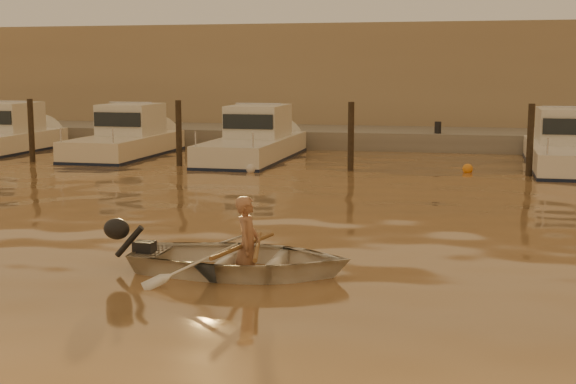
% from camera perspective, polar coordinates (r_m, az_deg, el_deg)
% --- Properties ---
extents(ground_plane, '(160.00, 160.00, 0.00)m').
position_cam_1_polar(ground_plane, '(10.23, -6.38, -8.04)').
color(ground_plane, brown).
rests_on(ground_plane, ground).
extents(dinghy, '(3.26, 2.37, 0.66)m').
position_cam_1_polar(dinghy, '(11.68, -3.37, -4.80)').
color(dinghy, white).
rests_on(dinghy, ground_plane).
extents(person, '(0.36, 0.53, 1.44)m').
position_cam_1_polar(person, '(11.60, -2.90, -3.82)').
color(person, '#A57052').
rests_on(person, dinghy).
extents(outboard_motor, '(0.91, 0.42, 0.70)m').
position_cam_1_polar(outboard_motor, '(12.13, -10.25, -4.08)').
color(outboard_motor, black).
rests_on(outboard_motor, dinghy).
extents(oar_port, '(0.55, 2.06, 0.13)m').
position_cam_1_polar(oar_port, '(11.57, -2.18, -3.86)').
color(oar_port, brown).
rests_on(oar_port, dinghy).
extents(oar_starboard, '(0.37, 2.09, 0.13)m').
position_cam_1_polar(oar_starboard, '(11.62, -3.14, -3.81)').
color(oar_starboard, brown).
rests_on(oar_starboard, dinghy).
extents(moored_boat_0, '(2.05, 6.60, 1.75)m').
position_cam_1_polar(moored_boat_0, '(30.13, -19.74, 3.83)').
color(moored_boat_0, white).
rests_on(moored_boat_0, ground_plane).
extents(moored_boat_1, '(2.17, 6.49, 1.75)m').
position_cam_1_polar(moored_boat_1, '(27.86, -11.54, 3.80)').
color(moored_boat_1, '#EDDFC6').
rests_on(moored_boat_1, ground_plane).
extents(moored_boat_2, '(2.17, 7.31, 1.75)m').
position_cam_1_polar(moored_boat_2, '(26.29, -2.49, 3.68)').
color(moored_boat_2, silver).
rests_on(moored_boat_2, ground_plane).
extents(moored_boat_4, '(2.43, 7.44, 1.75)m').
position_cam_1_polar(moored_boat_4, '(25.48, 19.56, 3.03)').
color(moored_boat_4, white).
rests_on(moored_boat_4, ground_plane).
extents(piling_0, '(0.18, 0.18, 2.20)m').
position_cam_1_polar(piling_0, '(26.92, -17.78, 3.98)').
color(piling_0, '#2D2319').
rests_on(piling_0, ground_plane).
extents(piling_1, '(0.18, 0.18, 2.20)m').
position_cam_1_polar(piling_1, '(24.73, -7.77, 3.93)').
color(piling_1, '#2D2319').
rests_on(piling_1, ground_plane).
extents(piling_2, '(0.18, 0.18, 2.20)m').
position_cam_1_polar(piling_2, '(23.37, 4.49, 3.71)').
color(piling_2, '#2D2319').
rests_on(piling_2, ground_plane).
extents(piling_3, '(0.18, 0.18, 2.20)m').
position_cam_1_polar(piling_3, '(23.15, 16.84, 3.31)').
color(piling_3, '#2D2319').
rests_on(piling_3, ground_plane).
extents(fender_b, '(0.30, 0.30, 0.30)m').
position_cam_1_polar(fender_b, '(25.24, -12.56, 2.07)').
color(fender_b, orange).
rests_on(fender_b, ground_plane).
extents(fender_c, '(0.30, 0.30, 0.30)m').
position_cam_1_polar(fender_c, '(23.05, -2.64, 1.66)').
color(fender_c, silver).
rests_on(fender_c, ground_plane).
extents(fender_d, '(0.30, 0.30, 0.30)m').
position_cam_1_polar(fender_d, '(23.57, 12.66, 1.61)').
color(fender_d, orange).
rests_on(fender_d, ground_plane).
extents(quay, '(52.00, 4.00, 1.00)m').
position_cam_1_polar(quay, '(31.02, 7.01, 3.52)').
color(quay, gray).
rests_on(quay, ground_plane).
extents(waterfront_building, '(46.00, 7.00, 4.80)m').
position_cam_1_polar(waterfront_building, '(36.37, 8.02, 7.81)').
color(waterfront_building, '#9E8466').
rests_on(waterfront_building, quay).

